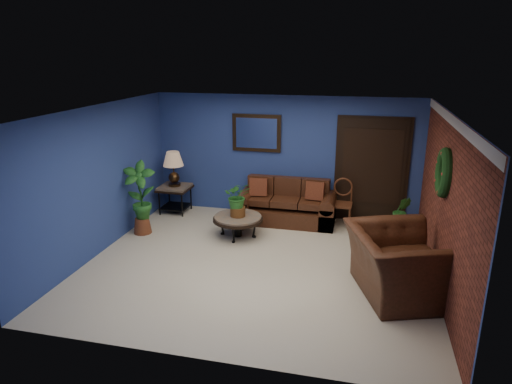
% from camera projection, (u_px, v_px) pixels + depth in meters
% --- Properties ---
extents(floor, '(5.50, 5.50, 0.00)m').
position_uv_depth(floor, '(258.00, 264.00, 7.48)').
color(floor, beige).
rests_on(floor, ground).
extents(wall_back, '(5.50, 0.04, 2.50)m').
position_uv_depth(wall_back, '(285.00, 156.00, 9.43)').
color(wall_back, navy).
rests_on(wall_back, ground).
extents(wall_left, '(0.04, 5.00, 2.50)m').
position_uv_depth(wall_left, '(100.00, 180.00, 7.71)').
color(wall_left, navy).
rests_on(wall_left, ground).
extents(wall_right_brick, '(0.04, 5.00, 2.50)m').
position_uv_depth(wall_right_brick, '(445.00, 204.00, 6.50)').
color(wall_right_brick, maroon).
rests_on(wall_right_brick, ground).
extents(ceiling, '(5.50, 5.00, 0.02)m').
position_uv_depth(ceiling, '(258.00, 111.00, 6.73)').
color(ceiling, silver).
rests_on(ceiling, wall_back).
extents(crown_molding, '(0.03, 5.00, 0.14)m').
position_uv_depth(crown_molding, '(454.00, 122.00, 6.16)').
color(crown_molding, white).
rests_on(crown_molding, wall_right_brick).
extents(wall_mirror, '(1.02, 0.06, 0.77)m').
position_uv_depth(wall_mirror, '(257.00, 133.00, 9.38)').
color(wall_mirror, '#3C2714').
rests_on(wall_mirror, wall_back).
extents(closet_door, '(1.44, 0.06, 2.18)m').
position_uv_depth(closet_door, '(371.00, 171.00, 9.08)').
color(closet_door, black).
rests_on(closet_door, wall_back).
extents(wreath, '(0.16, 0.72, 0.72)m').
position_uv_depth(wreath, '(444.00, 173.00, 6.43)').
color(wreath, black).
rests_on(wreath, wall_right_brick).
extents(sofa, '(1.96, 0.85, 0.88)m').
position_uv_depth(sofa, '(287.00, 207.00, 9.29)').
color(sofa, '#482114').
rests_on(sofa, ground).
extents(coffee_table, '(0.93, 0.93, 0.40)m').
position_uv_depth(coffee_table, '(238.00, 219.00, 8.50)').
color(coffee_table, '#56514B').
rests_on(coffee_table, ground).
extents(end_table, '(0.65, 0.65, 0.59)m').
position_uv_depth(end_table, '(175.00, 192.00, 9.75)').
color(end_table, '#56514B').
rests_on(end_table, ground).
extents(table_lamp, '(0.43, 0.43, 0.71)m').
position_uv_depth(table_lamp, '(173.00, 165.00, 9.58)').
color(table_lamp, '#3C2714').
rests_on(table_lamp, end_table).
extents(side_chair, '(0.41, 0.41, 0.94)m').
position_uv_depth(side_chair, '(342.00, 199.00, 9.02)').
color(side_chair, '#5C2F1A').
rests_on(side_chair, ground).
extents(armchair, '(1.67, 1.78, 0.94)m').
position_uv_depth(armchair, '(398.00, 264.00, 6.43)').
color(armchair, '#482114').
rests_on(armchair, ground).
extents(coffee_plant, '(0.58, 0.54, 0.66)m').
position_uv_depth(coffee_plant, '(238.00, 198.00, 8.37)').
color(coffee_plant, brown).
rests_on(coffee_plant, coffee_table).
extents(floor_plant, '(0.32, 0.26, 0.73)m').
position_uv_depth(floor_plant, '(401.00, 215.00, 8.66)').
color(floor_plant, brown).
rests_on(floor_plant, ground).
extents(tall_plant, '(0.68, 0.53, 1.40)m').
position_uv_depth(tall_plant, '(140.00, 195.00, 8.53)').
color(tall_plant, brown).
rests_on(tall_plant, ground).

